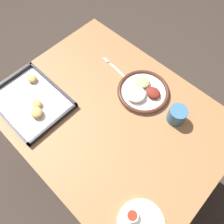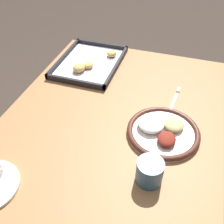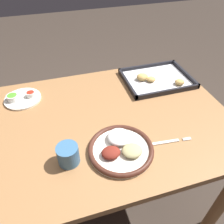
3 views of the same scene
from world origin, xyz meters
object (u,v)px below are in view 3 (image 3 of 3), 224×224
Objects in this scene: fork at (164,142)px; saucer_plate at (22,98)px; baking_tray at (156,79)px; dinner_plate at (121,148)px; drinking_cup at (68,155)px.

saucer_plate is (-0.54, 0.45, 0.01)m from fork.
fork is at bearing -111.65° from baking_tray.
fork is at bearing -4.40° from dinner_plate.
dinner_plate is 0.18m from fork.
fork is 0.70m from saucer_plate.
dinner_plate is 0.20m from drinking_cup.
fork is 2.64× the size of drinking_cup.
dinner_plate reaches higher than baking_tray.
baking_tray is (0.70, -0.04, -0.00)m from saucer_plate.
dinner_plate is at bearing -130.24° from baking_tray.
dinner_plate is 1.21× the size of fork.
fork is 1.19× the size of saucer_plate.
fork is 0.58× the size of baking_tray.
saucer_plate is at bearing 145.69° from fork.
saucer_plate is at bearing 129.69° from dinner_plate.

